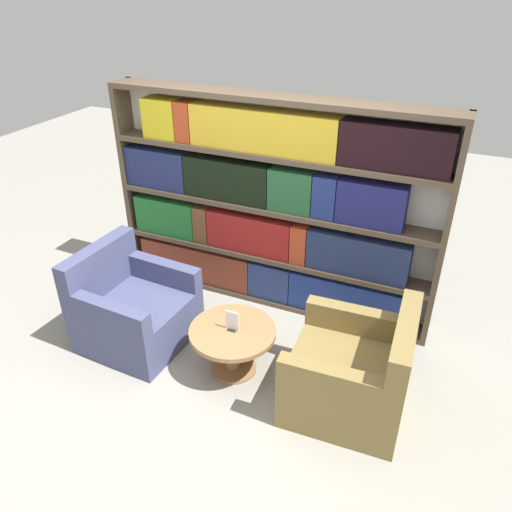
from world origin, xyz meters
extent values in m
plane|color=gray|center=(0.00, 0.00, 0.00)|extent=(14.00, 14.00, 0.00)
cube|color=silver|center=(0.00, 1.48, 1.01)|extent=(3.13, 0.05, 2.03)
cube|color=brown|center=(-1.54, 1.35, 1.01)|extent=(0.05, 0.30, 2.03)
cube|color=brown|center=(1.54, 1.35, 1.01)|extent=(0.05, 0.30, 2.03)
cube|color=brown|center=(0.00, 1.35, 0.03)|extent=(3.03, 0.30, 0.05)
cube|color=brown|center=(0.00, 1.35, 0.51)|extent=(3.03, 0.30, 0.05)
cube|color=brown|center=(0.00, 1.35, 1.01)|extent=(3.03, 0.30, 0.05)
cube|color=brown|center=(0.00, 1.35, 1.52)|extent=(3.03, 0.30, 0.05)
cube|color=brown|center=(0.00, 1.35, 2.00)|extent=(3.03, 0.30, 0.05)
cube|color=brown|center=(-0.82, 1.33, 0.24)|extent=(1.25, 0.20, 0.38)
cube|color=navy|center=(0.03, 1.33, 0.24)|extent=(0.42, 0.20, 0.38)
cube|color=navy|center=(0.81, 1.33, 0.24)|extent=(1.12, 0.20, 0.38)
cube|color=#237433|center=(-1.13, 1.33, 0.72)|extent=(0.67, 0.20, 0.38)
cube|color=brown|center=(-0.71, 1.33, 0.72)|extent=(0.15, 0.20, 0.38)
cube|color=maroon|center=(-0.20, 1.33, 0.72)|extent=(0.86, 0.20, 0.38)
cube|color=#BC4224|center=(0.31, 1.33, 0.72)|extent=(0.15, 0.20, 0.38)
cube|color=navy|center=(0.85, 1.33, 0.72)|extent=(0.91, 0.20, 0.38)
cube|color=navy|center=(-1.18, 1.33, 1.23)|extent=(0.65, 0.20, 0.38)
cube|color=black|center=(-0.42, 1.33, 1.23)|extent=(0.85, 0.20, 0.38)
cube|color=#245A34|center=(0.21, 1.33, 1.23)|extent=(0.40, 0.20, 0.38)
cube|color=navy|center=(0.52, 1.33, 1.23)|extent=(0.21, 0.20, 0.38)
cube|color=navy|center=(0.92, 1.33, 1.23)|extent=(0.57, 0.20, 0.38)
cube|color=gold|center=(-1.08, 1.33, 1.73)|extent=(0.34, 0.20, 0.36)
cube|color=#B13E1E|center=(-0.83, 1.33, 1.73)|extent=(0.15, 0.20, 0.36)
cube|color=gold|center=(-0.07, 1.33, 1.73)|extent=(1.35, 0.20, 0.36)
cube|color=black|center=(1.05, 1.33, 1.73)|extent=(0.88, 0.20, 0.36)
cube|color=#42476B|center=(-0.83, 0.28, 0.21)|extent=(0.90, 0.89, 0.42)
cube|color=#42476B|center=(-1.19, 0.30, 0.65)|extent=(0.19, 0.85, 0.45)
cube|color=#42476B|center=(-0.78, -0.09, 0.53)|extent=(0.72, 0.16, 0.21)
cube|color=#42476B|center=(-0.74, 0.63, 0.53)|extent=(0.72, 0.16, 0.21)
cube|color=olive|center=(1.07, 0.28, 0.21)|extent=(0.90, 0.89, 0.42)
cube|color=olive|center=(1.43, 0.29, 0.65)|extent=(0.18, 0.85, 0.45)
cube|color=olive|center=(0.99, 0.64, 0.53)|extent=(0.72, 0.15, 0.21)
cube|color=olive|center=(1.02, -0.09, 0.53)|extent=(0.72, 0.15, 0.21)
cylinder|color=olive|center=(0.12, 0.26, 0.19)|extent=(0.13, 0.13, 0.38)
cylinder|color=olive|center=(0.12, 0.26, 0.01)|extent=(0.39, 0.39, 0.03)
cylinder|color=olive|center=(0.12, 0.26, 0.40)|extent=(0.71, 0.71, 0.04)
cube|color=black|center=(0.12, 0.26, 0.42)|extent=(0.07, 0.06, 0.01)
cube|color=white|center=(0.12, 0.26, 0.51)|extent=(0.12, 0.01, 0.18)
camera|label=1|loc=(1.57, -2.55, 2.95)|focal=35.00mm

